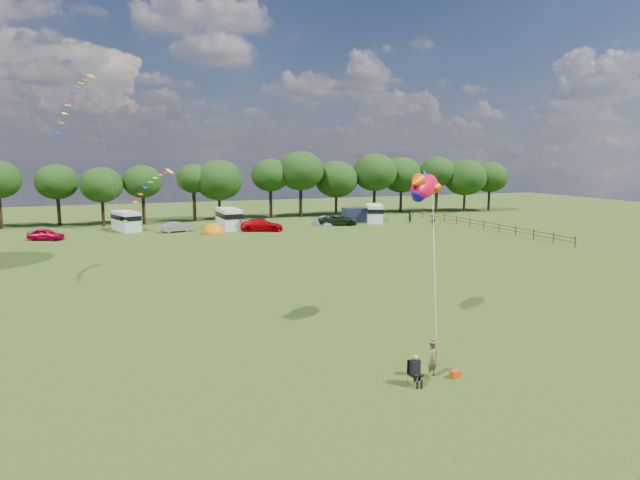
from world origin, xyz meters
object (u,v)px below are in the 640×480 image
object	(u,v)px
campervan_b	(126,220)
tent_orange	(213,233)
campervan_d	(374,213)
kite_flyer	(433,359)
camp_chair	(415,367)
car_b	(177,227)
car_d	(338,220)
car_a	(46,234)
campervan_c	(229,218)
fish_kite	(423,187)
walker_b	(433,221)
car_c	(262,225)
walker_a	(409,217)
tent_greyblue	(325,225)

from	to	relation	value
campervan_b	tent_orange	xyz separation A→B (m)	(10.01, -6.34, -1.31)
campervan_d	tent_orange	size ratio (longest dim) A/B	1.63
kite_flyer	camp_chair	distance (m)	1.25
car_b	car_d	distance (m)	21.54
car_a	campervan_b	xyz separation A→B (m)	(8.63, 5.24, 0.67)
campervan_c	fish_kite	size ratio (longest dim) A/B	1.65
walker_b	fish_kite	bearing A→B (deg)	41.83
car_c	walker_a	bearing A→B (deg)	-67.62
walker_b	kite_flyer	bearing A→B (deg)	42.87
fish_kite	walker_a	distance (m)	47.12
tent_greyblue	kite_flyer	distance (m)	52.06
car_a	walker_a	xyz separation A→B (m)	(46.49, -0.37, 0.14)
campervan_b	kite_flyer	distance (m)	54.56
car_d	fish_kite	world-z (taller)	fish_kite
car_d	campervan_d	xyz separation A→B (m)	(6.29, 1.47, 0.58)
car_c	walker_b	distance (m)	23.18
walker_a	walker_b	world-z (taller)	walker_a
walker_b	car_a	bearing A→B (deg)	-20.56
car_b	car_c	bearing A→B (deg)	-116.39
kite_flyer	walker_b	xyz separation A→B (m)	(27.29, 43.35, 0.00)
car_d	camp_chair	world-z (taller)	car_d
tent_orange	fish_kite	world-z (taller)	fish_kite
car_b	walker_b	xyz separation A→B (m)	(33.08, -6.38, 0.12)
tent_orange	walker_b	bearing A→B (deg)	-7.04
campervan_c	kite_flyer	xyz separation A→B (m)	(-0.86, -50.15, -0.68)
tent_orange	campervan_d	bearing A→B (deg)	8.72
car_c	campervan_d	bearing A→B (deg)	-57.88
fish_kite	campervan_c	bearing A→B (deg)	54.18
car_d	campervan_b	distance (m)	27.79
car_b	campervan_d	distance (m)	27.84
campervan_d	walker_a	xyz separation A→B (m)	(4.10, -2.91, -0.53)
car_a	tent_greyblue	bearing A→B (deg)	-63.34
kite_flyer	walker_b	size ratio (longest dim) A/B	0.99
tent_greyblue	kite_flyer	world-z (taller)	kite_flyer
car_b	walker_a	bearing A→B (deg)	-104.85
tent_greyblue	car_b	bearing A→B (deg)	-179.04
camp_chair	walker_b	size ratio (longest dim) A/B	0.85
car_b	fish_kite	size ratio (longest dim) A/B	1.08
tent_orange	tent_greyblue	size ratio (longest dim) A/B	0.93
campervan_b	campervan_c	size ratio (longest dim) A/B	0.97
car_a	car_c	distance (m)	24.79
car_d	fish_kite	distance (m)	44.47
car_a	tent_orange	bearing A→B (deg)	-70.08
car_c	kite_flyer	distance (m)	47.16
car_a	tent_greyblue	distance (m)	34.66
car_a	walker_a	world-z (taller)	walker_a
tent_greyblue	walker_a	size ratio (longest dim) A/B	2.25
camp_chair	walker_b	distance (m)	52.24
campervan_c	fish_kite	world-z (taller)	fish_kite
car_a	walker_a	size ratio (longest dim) A/B	2.46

